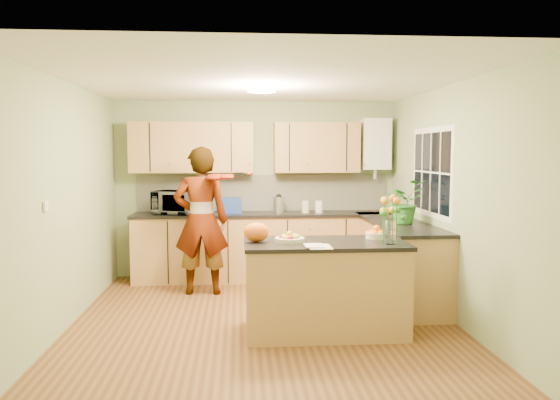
{
  "coord_description": "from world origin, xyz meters",
  "views": [
    {
      "loc": [
        -0.25,
        -5.62,
        1.78
      ],
      "look_at": [
        0.21,
        0.5,
        1.25
      ],
      "focal_mm": 35.0,
      "sensor_mm": 36.0,
      "label": 1
    }
  ],
  "objects": [
    {
      "name": "floor",
      "position": [
        0.0,
        0.0,
        0.0
      ],
      "size": [
        4.5,
        4.5,
        0.0
      ],
      "primitive_type": "plane",
      "color": "#5A3319",
      "rests_on": "ground"
    },
    {
      "name": "ceiling",
      "position": [
        0.0,
        0.0,
        2.5
      ],
      "size": [
        4.0,
        4.5,
        0.02
      ],
      "primitive_type": "cube",
      "color": "white",
      "rests_on": "wall_back"
    },
    {
      "name": "wall_back",
      "position": [
        0.0,
        2.25,
        1.25
      ],
      "size": [
        4.0,
        0.02,
        2.5
      ],
      "primitive_type": "cube",
      "color": "#9AAE7C",
      "rests_on": "floor"
    },
    {
      "name": "wall_front",
      "position": [
        0.0,
        -2.25,
        1.25
      ],
      "size": [
        4.0,
        0.02,
        2.5
      ],
      "primitive_type": "cube",
      "color": "#9AAE7C",
      "rests_on": "floor"
    },
    {
      "name": "wall_left",
      "position": [
        -2.0,
        0.0,
        1.25
      ],
      "size": [
        0.02,
        4.5,
        2.5
      ],
      "primitive_type": "cube",
      "color": "#9AAE7C",
      "rests_on": "floor"
    },
    {
      "name": "wall_right",
      "position": [
        2.0,
        0.0,
        1.25
      ],
      "size": [
        0.02,
        4.5,
        2.5
      ],
      "primitive_type": "cube",
      "color": "#9AAE7C",
      "rests_on": "floor"
    },
    {
      "name": "back_counter",
      "position": [
        0.1,
        1.95,
        0.47
      ],
      "size": [
        3.64,
        0.62,
        0.94
      ],
      "color": "#A16E40",
      "rests_on": "floor"
    },
    {
      "name": "right_counter",
      "position": [
        1.7,
        0.85,
        0.47
      ],
      "size": [
        0.62,
        2.24,
        0.94
      ],
      "color": "#A16E40",
      "rests_on": "floor"
    },
    {
      "name": "splashback",
      "position": [
        0.1,
        2.23,
        1.2
      ],
      "size": [
        3.6,
        0.02,
        0.52
      ],
      "primitive_type": "cube",
      "color": "silver",
      "rests_on": "back_counter"
    },
    {
      "name": "upper_cabinets",
      "position": [
        -0.18,
        2.08,
        1.85
      ],
      "size": [
        3.2,
        0.34,
        0.7
      ],
      "color": "#A16E40",
      "rests_on": "wall_back"
    },
    {
      "name": "boiler",
      "position": [
        1.7,
        2.09,
        1.9
      ],
      "size": [
        0.4,
        0.3,
        0.86
      ],
      "color": "white",
      "rests_on": "wall_back"
    },
    {
      "name": "window_right",
      "position": [
        1.99,
        0.6,
        1.55
      ],
      "size": [
        0.01,
        1.3,
        1.05
      ],
      "color": "white",
      "rests_on": "wall_right"
    },
    {
      "name": "light_switch",
      "position": [
        -1.99,
        -0.6,
        1.3
      ],
      "size": [
        0.02,
        0.09,
        0.09
      ],
      "primitive_type": "cube",
      "color": "white",
      "rests_on": "wall_left"
    },
    {
      "name": "ceiling_lamp",
      "position": [
        0.0,
        0.3,
        2.46
      ],
      "size": [
        0.3,
        0.3,
        0.07
      ],
      "color": "#FFEABF",
      "rests_on": "ceiling"
    },
    {
      "name": "peninsula_island",
      "position": [
        0.59,
        -0.38,
        0.46
      ],
      "size": [
        1.59,
        0.81,
        0.91
      ],
      "color": "#A16E40",
      "rests_on": "floor"
    },
    {
      "name": "fruit_dish",
      "position": [
        0.24,
        -0.38,
        0.95
      ],
      "size": [
        0.29,
        0.29,
        0.1
      ],
      "color": "beige",
      "rests_on": "peninsula_island"
    },
    {
      "name": "orange_bowl",
      "position": [
        1.14,
        -0.23,
        0.96
      ],
      "size": [
        0.22,
        0.22,
        0.13
      ],
      "color": "beige",
      "rests_on": "peninsula_island"
    },
    {
      "name": "flower_vase",
      "position": [
        1.19,
        -0.56,
        1.25
      ],
      "size": [
        0.28,
        0.28,
        0.51
      ],
      "rotation": [
        0.0,
        0.0,
        0.4
      ],
      "color": "silver",
      "rests_on": "peninsula_island"
    },
    {
      "name": "orange_bag",
      "position": [
        -0.08,
        -0.33,
        1.0
      ],
      "size": [
        0.29,
        0.25,
        0.19
      ],
      "primitive_type": "ellipsoid",
      "rotation": [
        0.0,
        0.0,
        -0.18
      ],
      "color": "orange",
      "rests_on": "peninsula_island"
    },
    {
      "name": "papers",
      "position": [
        0.49,
        -0.68,
        0.92
      ],
      "size": [
        0.21,
        0.29,
        0.01
      ],
      "primitive_type": "cube",
      "color": "silver",
      "rests_on": "peninsula_island"
    },
    {
      "name": "violinist",
      "position": [
        -0.73,
        1.22,
        0.93
      ],
      "size": [
        0.68,
        0.44,
        1.85
      ],
      "primitive_type": "imported",
      "rotation": [
        0.0,
        0.0,
        3.14
      ],
      "color": "tan",
      "rests_on": "floor"
    },
    {
      "name": "violin",
      "position": [
        -0.53,
        1.0,
        1.48
      ],
      "size": [
        0.7,
        0.61,
        0.17
      ],
      "primitive_type": null,
      "rotation": [
        0.17,
        0.0,
        -0.61
      ],
      "color": "#540C05",
      "rests_on": "violinist"
    },
    {
      "name": "microwave",
      "position": [
        -1.12,
        1.91,
        1.1
      ],
      "size": [
        0.67,
        0.56,
        0.32
      ],
      "primitive_type": "imported",
      "rotation": [
        0.0,
        0.0,
        -0.36
      ],
      "color": "white",
      "rests_on": "back_counter"
    },
    {
      "name": "blue_box",
      "position": [
        -0.35,
        1.95,
        1.05
      ],
      "size": [
        0.28,
        0.21,
        0.22
      ],
      "primitive_type": "cube",
      "rotation": [
        0.0,
        0.0,
        0.04
      ],
      "color": "navy",
      "rests_on": "back_counter"
    },
    {
      "name": "kettle",
      "position": [
        0.31,
        1.98,
        1.06
      ],
      "size": [
        0.16,
        0.16,
        0.3
      ],
      "rotation": [
        0.0,
        0.0,
        -0.1
      ],
      "color": "silver",
      "rests_on": "back_counter"
    },
    {
      "name": "jar_cream",
      "position": [
        0.68,
        1.95,
        1.02
      ],
      "size": [
        0.14,
        0.14,
        0.17
      ],
      "primitive_type": "cylinder",
      "rotation": [
        0.0,
        0.0,
        0.42
      ],
      "color": "beige",
      "rests_on": "back_counter"
    },
    {
      "name": "jar_white",
      "position": [
        0.87,
        1.93,
        1.02
      ],
      "size": [
        0.11,
        0.11,
        0.16
      ],
      "primitive_type": "cylinder",
      "rotation": [
        0.0,
        0.0,
        0.07
      ],
      "color": "white",
      "rests_on": "back_counter"
    },
    {
      "name": "potted_plant",
      "position": [
        1.7,
        0.67,
        1.2
      ],
      "size": [
        0.59,
        0.56,
        0.53
      ],
      "primitive_type": "imported",
      "rotation": [
        0.0,
        0.0,
        0.39
      ],
      "color": "#2F7828",
      "rests_on": "right_counter"
    }
  ]
}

